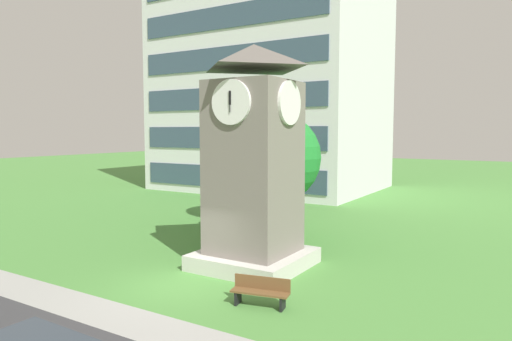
{
  "coord_description": "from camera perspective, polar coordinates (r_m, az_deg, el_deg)",
  "views": [
    {
      "loc": [
        10.47,
        -11.98,
        5.33
      ],
      "look_at": [
        0.52,
        4.21,
        3.71
      ],
      "focal_mm": 32.41,
      "sensor_mm": 36.0,
      "label": 1
    }
  ],
  "objects": [
    {
      "name": "ground_plane",
      "position": [
        16.78,
        -9.34,
        -13.72
      ],
      "size": [
        160.0,
        160.0,
        0.0
      ],
      "primitive_type": "plane",
      "color": "#4C893D"
    },
    {
      "name": "kerb_strip",
      "position": [
        14.72,
        -17.66,
        -16.6
      ],
      "size": [
        120.0,
        1.6,
        0.01
      ],
      "primitive_type": "cube",
      "color": "#9E9E99",
      "rests_on": "ground"
    },
    {
      "name": "office_building",
      "position": [
        44.22,
        2.01,
        14.59
      ],
      "size": [
        18.79,
        14.41,
        25.6
      ],
      "color": "silver",
      "rests_on": "ground"
    },
    {
      "name": "clock_tower",
      "position": [
        17.94,
        -0.26,
        -0.04
      ],
      "size": [
        4.0,
        4.0,
        8.63
      ],
      "color": "slate",
      "rests_on": "ground"
    },
    {
      "name": "park_bench",
      "position": [
        14.55,
        0.57,
        -14.69
      ],
      "size": [
        1.86,
        0.85,
        0.88
      ],
      "color": "brown",
      "rests_on": "ground"
    },
    {
      "name": "tree_by_building",
      "position": [
        27.07,
        -1.7,
        1.55
      ],
      "size": [
        3.91,
        3.91,
        5.73
      ],
      "color": "#513823",
      "rests_on": "ground"
    },
    {
      "name": "tree_near_tower",
      "position": [
        22.21,
        2.5,
        1.56
      ],
      "size": [
        4.34,
        4.34,
        6.24
      ],
      "color": "#513823",
      "rests_on": "ground"
    }
  ]
}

